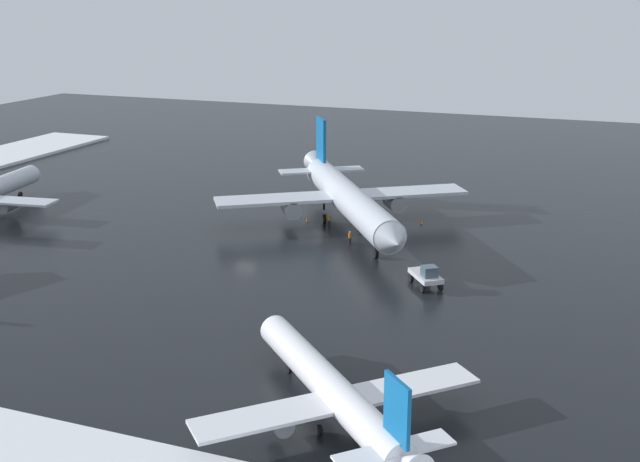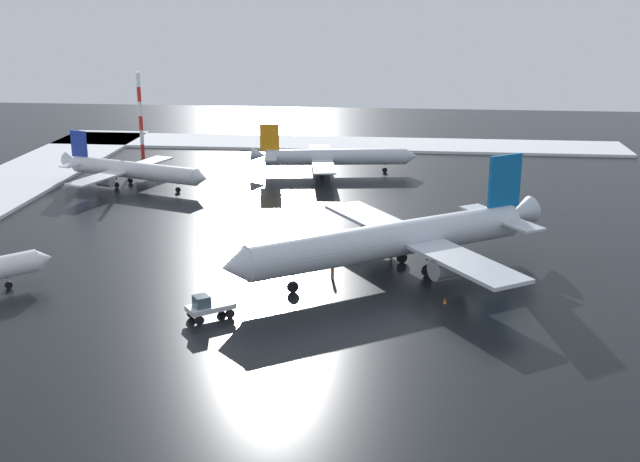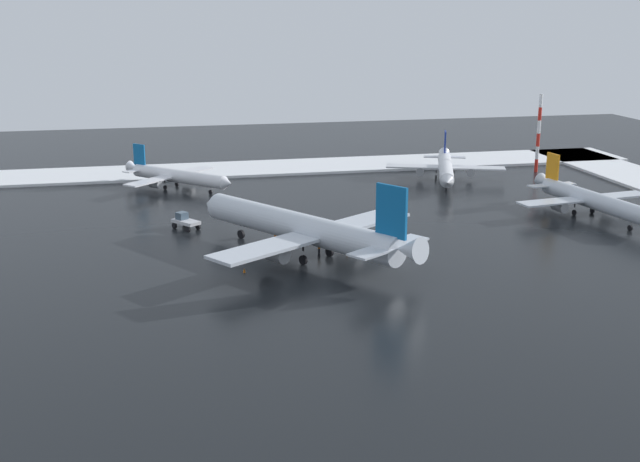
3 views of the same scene
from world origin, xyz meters
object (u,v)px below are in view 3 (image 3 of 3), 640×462
Objects in this scene: airplane_parked_starboard at (446,168)px; airplane_parked_portside at (177,176)px; airplane_distant_tail at (591,200)px; traffic_cone_mid_line at (244,270)px; antenna_mast at (539,133)px; pushback_tug at (185,221)px; ground_crew_mid_apron at (275,237)px; airplane_far_rear at (304,228)px; ground_crew_near_tug at (319,248)px; traffic_cone_near_nose at (347,254)px.

airplane_parked_portside is at bearing -75.08° from airplane_parked_starboard.
airplane_distant_tail is at bearing 42.05° from airplane_parked_starboard.
traffic_cone_mid_line is at bearing -37.84° from airplane_parked_portside.
antenna_mast reaches higher than airplane_parked_portside.
pushback_tug is at bearing -74.86° from traffic_cone_mid_line.
airplane_parked_portside reaches higher than ground_crew_mid_apron.
airplane_parked_portside is at bearing -127.02° from airplane_distant_tail.
pushback_tug is at bearing 5.88° from airplane_far_rear.
pushback_tug is at bearing -13.25° from ground_crew_mid_apron.
airplane_parked_portside is 29.19m from pushback_tug.
airplane_far_rear reaches higher than pushback_tug.
ground_crew_mid_apron reaches higher than traffic_cone_mid_line.
airplane_parked_starboard is 5.46× the size of pushback_tug.
airplane_parked_starboard is 16.01× the size of ground_crew_near_tug.
airplane_parked_portside is 11.86× the size of ground_crew_near_tug.
airplane_parked_starboard reaches higher than ground_crew_mid_apron.
airplane_parked_portside is 49.81m from ground_crew_near_tug.
ground_crew_near_tug is 8.15m from ground_crew_mid_apron.
ground_crew_near_tug is 0.11× the size of antenna_mast.
ground_crew_near_tug is at bearing -85.12° from airplane_distant_tail.
ground_crew_near_tug is at bearing -20.68° from traffic_cone_near_nose.
airplane_parked_portside is at bearing -83.20° from traffic_cone_mid_line.
airplane_parked_starboard reaches higher than airplane_parked_portside.
airplane_distant_tail is 52.92× the size of traffic_cone_near_nose.
ground_crew_mid_apron is (5.05, -6.40, 0.00)m from ground_crew_near_tug.
airplane_parked_starboard is at bearing -108.58° from ground_crew_mid_apron.
antenna_mast is at bearing 122.76° from airplane_parked_starboard.
ground_crew_near_tug reaches higher than traffic_cone_near_nose.
airplane_distant_tail reaches higher than ground_crew_mid_apron.
airplane_far_rear is 1.24× the size of airplane_distant_tail.
airplane_far_rear is 56.69m from airplane_parked_starboard.
airplane_parked_portside is 1.26× the size of antenna_mast.
ground_crew_near_tug is (-17.27, 46.69, -1.56)m from airplane_parked_portside.
traffic_cone_mid_line is (45.51, 48.21, -2.50)m from airplane_parked_starboard.
airplane_far_rear is 23.73m from pushback_tug.
traffic_cone_near_nose is (52.81, 49.06, -7.77)m from antenna_mast.
ground_crew_near_tug is 3.95m from traffic_cone_near_nose.
traffic_cone_mid_line is (5.97, 12.09, -0.70)m from ground_crew_mid_apron.
pushback_tug is 24.64m from ground_crew_near_tug.
airplane_distant_tail is 5.81× the size of pushback_tug.
airplane_distant_tail is 17.02× the size of ground_crew_mid_apron.
traffic_cone_mid_line is at bearing -82.25° from airplane_distant_tail.
airplane_parked_starboard is 16.01× the size of ground_crew_mid_apron.
ground_crew_near_tug is (34.49, 42.52, -1.80)m from airplane_parked_starboard.
pushback_tug is (0.03, 29.16, -1.25)m from airplane_parked_portside.
airplane_distant_tail reaches higher than airplane_parked_starboard.
airplane_far_rear is 65.41× the size of traffic_cone_mid_line.
airplane_distant_tail is 65.18m from pushback_tug.
ground_crew_mid_apron is (-12.25, 11.13, -0.31)m from pushback_tug.
ground_crew_mid_apron is (2.78, -7.02, -3.06)m from airplane_far_rear.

